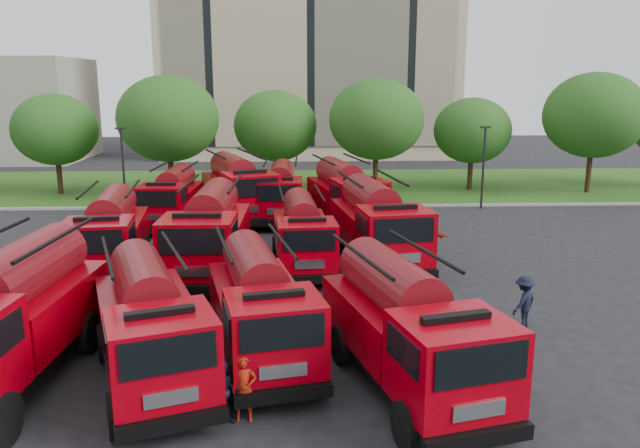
# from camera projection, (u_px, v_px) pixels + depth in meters

# --- Properties ---
(ground) EXTENTS (140.00, 140.00, 0.00)m
(ground) POSITION_uv_depth(u_px,v_px,m) (287.00, 309.00, 21.83)
(ground) COLOR black
(ground) RESTS_ON ground
(lawn) EXTENTS (70.00, 16.00, 0.12)m
(lawn) POSITION_uv_depth(u_px,v_px,m) (290.00, 186.00, 47.13)
(lawn) COLOR #225115
(lawn) RESTS_ON ground
(curb) EXTENTS (70.00, 0.30, 0.14)m
(curb) POSITION_uv_depth(u_px,v_px,m) (290.00, 207.00, 39.25)
(curb) COLOR gray
(curb) RESTS_ON ground
(apartment_building) EXTENTS (30.00, 14.18, 25.00)m
(apartment_building) POSITION_uv_depth(u_px,v_px,m) (309.00, 35.00, 65.78)
(apartment_building) COLOR #C3B691
(apartment_building) RESTS_ON ground
(tree_1) EXTENTS (5.71, 5.71, 6.98)m
(tree_1) POSITION_uv_depth(u_px,v_px,m) (55.00, 130.00, 42.55)
(tree_1) COLOR #382314
(tree_1) RESTS_ON ground
(tree_2) EXTENTS (6.72, 6.72, 8.22)m
(tree_2) POSITION_uv_depth(u_px,v_px,m) (168.00, 119.00, 41.24)
(tree_2) COLOR #382314
(tree_2) RESTS_ON ground
(tree_3) EXTENTS (5.88, 5.88, 7.19)m
(tree_3) POSITION_uv_depth(u_px,v_px,m) (275.00, 126.00, 44.11)
(tree_3) COLOR #382314
(tree_3) RESTS_ON ground
(tree_4) EXTENTS (6.55, 6.55, 8.01)m
(tree_4) POSITION_uv_depth(u_px,v_px,m) (376.00, 119.00, 42.81)
(tree_4) COLOR #382314
(tree_4) RESTS_ON ground
(tree_5) EXTENTS (5.46, 5.46, 6.68)m
(tree_5) POSITION_uv_depth(u_px,v_px,m) (472.00, 131.00, 44.27)
(tree_5) COLOR #382314
(tree_5) RESTS_ON ground
(tree_6) EXTENTS (6.89, 6.89, 8.42)m
(tree_6) POSITION_uv_depth(u_px,v_px,m) (594.00, 115.00, 42.88)
(tree_6) COLOR #382314
(tree_6) RESTS_ON ground
(lamp_post_0) EXTENTS (0.60, 0.25, 5.11)m
(lamp_post_0) POSITION_uv_depth(u_px,v_px,m) (123.00, 164.00, 37.52)
(lamp_post_0) COLOR black
(lamp_post_0) RESTS_ON ground
(lamp_post_1) EXTENTS (0.60, 0.25, 5.11)m
(lamp_post_1) POSITION_uv_depth(u_px,v_px,m) (484.00, 162.00, 38.42)
(lamp_post_1) COLOR black
(lamp_post_1) RESTS_ON ground
(fire_truck_0) EXTENTS (3.29, 8.02, 3.57)m
(fire_truck_0) POSITION_uv_depth(u_px,v_px,m) (6.00, 319.00, 16.08)
(fire_truck_0) COLOR black
(fire_truck_0) RESTS_ON ground
(fire_truck_1) EXTENTS (4.56, 7.34, 3.17)m
(fire_truck_1) POSITION_uv_depth(u_px,v_px,m) (150.00, 324.00, 16.32)
(fire_truck_1) COLOR black
(fire_truck_1) RESTS_ON ground
(fire_truck_2) EXTENTS (3.73, 7.17, 3.11)m
(fire_truck_2) POSITION_uv_depth(u_px,v_px,m) (260.00, 306.00, 17.67)
(fire_truck_2) COLOR black
(fire_truck_2) RESTS_ON ground
(fire_truck_3) EXTENTS (4.17, 7.57, 3.27)m
(fire_truck_3) POSITION_uv_depth(u_px,v_px,m) (407.00, 328.00, 15.93)
(fire_truck_3) COLOR black
(fire_truck_3) RESTS_ON ground
(fire_truck_4) EXTENTS (3.36, 7.48, 3.29)m
(fire_truck_4) POSITION_uv_depth(u_px,v_px,m) (109.00, 235.00, 25.53)
(fire_truck_4) COLOR black
(fire_truck_4) RESTS_ON ground
(fire_truck_5) EXTENTS (3.01, 7.86, 3.55)m
(fire_truck_5) POSITION_uv_depth(u_px,v_px,m) (209.00, 233.00, 25.26)
(fire_truck_5) COLOR black
(fire_truck_5) RESTS_ON ground
(fire_truck_6) EXTENTS (2.77, 6.75, 3.01)m
(fire_truck_6) POSITION_uv_depth(u_px,v_px,m) (303.00, 234.00, 26.24)
(fire_truck_6) COLOR black
(fire_truck_6) RESTS_ON ground
(fire_truck_7) EXTENTS (3.69, 8.02, 3.52)m
(fire_truck_7) POSITION_uv_depth(u_px,v_px,m) (377.00, 224.00, 26.84)
(fire_truck_7) COLOR black
(fire_truck_7) RESTS_ON ground
(fire_truck_8) EXTENTS (2.72, 6.84, 3.07)m
(fire_truck_8) POSITION_uv_depth(u_px,v_px,m) (172.00, 197.00, 34.28)
(fire_truck_8) COLOR black
(fire_truck_8) RESTS_ON ground
(fire_truck_9) EXTENTS (5.17, 8.32, 3.59)m
(fire_truck_9) POSITION_uv_depth(u_px,v_px,m) (238.00, 188.00, 35.65)
(fire_truck_9) COLOR black
(fire_truck_9) RESTS_ON ground
(fire_truck_10) EXTENTS (2.69, 7.02, 3.17)m
(fire_truck_10) POSITION_uv_depth(u_px,v_px,m) (281.00, 192.00, 35.52)
(fire_truck_10) COLOR black
(fire_truck_10) RESTS_ON ground
(fire_truck_11) EXTENTS (4.14, 7.97, 3.46)m
(fire_truck_11) POSITION_uv_depth(u_px,v_px,m) (345.00, 194.00, 34.12)
(fire_truck_11) COLOR black
(fire_truck_11) RESTS_ON ground
(firefighter_0) EXTENTS (0.60, 0.44, 1.63)m
(firefighter_0) POSITION_uv_depth(u_px,v_px,m) (245.00, 420.00, 14.69)
(firefighter_0) COLOR maroon
(firefighter_0) RESTS_ON ground
(firefighter_1) EXTENTS (0.81, 0.50, 1.57)m
(firefighter_1) POSITION_uv_depth(u_px,v_px,m) (225.00, 423.00, 14.55)
(firefighter_1) COLOR black
(firefighter_1) RESTS_ON ground
(firefighter_2) EXTENTS (0.85, 1.25, 1.95)m
(firefighter_2) POSITION_uv_depth(u_px,v_px,m) (505.00, 393.00, 15.95)
(firefighter_2) COLOR maroon
(firefighter_2) RESTS_ON ground
(firefighter_3) EXTENTS (1.22, 1.18, 1.73)m
(firefighter_3) POSITION_uv_depth(u_px,v_px,m) (522.00, 327.00, 20.23)
(firefighter_3) COLOR black
(firefighter_3) RESTS_ON ground
(firefighter_4) EXTENTS (0.88, 1.00, 1.71)m
(firefighter_4) POSITION_uv_depth(u_px,v_px,m) (47.00, 312.00, 21.54)
(firefighter_4) COLOR black
(firefighter_4) RESTS_ON ground
(firefighter_5) EXTENTS (1.97, 1.26, 1.97)m
(firefighter_5) POSITION_uv_depth(u_px,v_px,m) (426.00, 259.00, 27.98)
(firefighter_5) COLOR maroon
(firefighter_5) RESTS_ON ground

